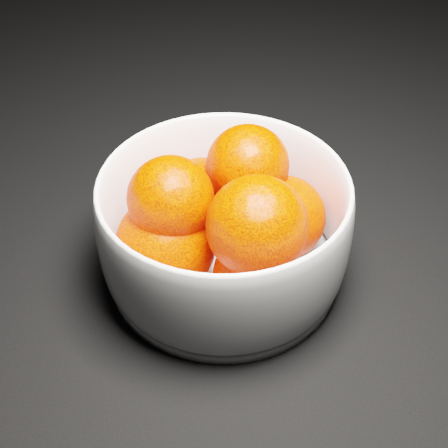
% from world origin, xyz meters
% --- Properties ---
extents(bowl, '(0.20, 0.20, 0.10)m').
position_xyz_m(bowl, '(0.25, 0.22, 0.05)').
color(bowl, silver).
rests_on(bowl, ground).
extents(orange_pile, '(0.15, 0.14, 0.12)m').
position_xyz_m(orange_pile, '(0.25, 0.21, 0.06)').
color(orange_pile, '#F82500').
rests_on(orange_pile, bowl).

